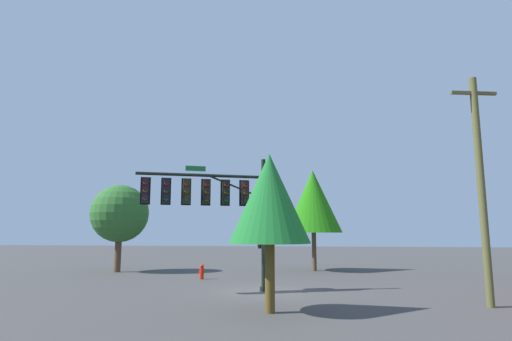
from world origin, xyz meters
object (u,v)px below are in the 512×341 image
object	(u,v)px
tree_mid	(313,201)
signal_pole_assembly	(221,202)
utility_pole	(481,184)
fire_hydrant	(202,272)
tree_far	(120,214)
tree_near	(269,199)

from	to	relation	value
tree_mid	signal_pole_assembly	bearing A→B (deg)	69.00
utility_pole	tree_mid	bearing A→B (deg)	-65.28
signal_pole_assembly	fire_hydrant	xyz separation A→B (m)	(2.18, -5.06, -3.61)
fire_hydrant	tree_far	xyz separation A→B (m)	(6.75, -3.41, 3.50)
signal_pole_assembly	utility_pole	bearing A→B (deg)	167.88
signal_pole_assembly	tree_mid	distance (m)	11.87
tree_near	tree_far	size ratio (longest dim) A/B	0.91
signal_pole_assembly	tree_far	bearing A→B (deg)	-43.49
signal_pole_assembly	utility_pole	xyz separation A→B (m)	(-10.36, 2.22, 0.39)
fire_hydrant	tree_far	world-z (taller)	tree_far
signal_pole_assembly	tree_mid	world-z (taller)	tree_mid
fire_hydrant	tree_near	size ratio (longest dim) A/B	0.15
tree_mid	tree_far	bearing A→B (deg)	11.09
tree_near	tree_mid	size ratio (longest dim) A/B	0.76
utility_pole	tree_far	world-z (taller)	utility_pole
fire_hydrant	tree_far	size ratio (longest dim) A/B	0.14
signal_pole_assembly	tree_far	size ratio (longest dim) A/B	1.04
signal_pole_assembly	tree_near	bearing A→B (deg)	121.80
tree_mid	tree_far	xyz separation A→B (m)	(13.17, 2.58, -0.92)
fire_hydrant	tree_mid	world-z (taller)	tree_mid
tree_far	fire_hydrant	bearing A→B (deg)	153.20
fire_hydrant	tree_far	distance (m)	8.33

